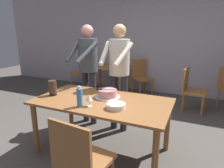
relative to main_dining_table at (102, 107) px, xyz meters
The scene contains 16 objects.
ground_plane 0.65m from the main_dining_table, ahead, with size 14.00×14.00×0.00m, color #4C4742.
back_wall 3.20m from the main_dining_table, 90.00° to the left, with size 10.00×0.12×2.70m, color #ADA8B2.
main_dining_table is the anchor object (origin of this frame).
cake_on_platter 0.20m from the main_dining_table, 82.32° to the left, with size 0.34×0.34×0.11m.
cake_knife 0.24m from the main_dining_table, 114.95° to the left, with size 0.25×0.15×0.02m.
plate_stack 0.35m from the main_dining_table, 33.47° to the right, with size 0.22×0.22×0.06m.
wine_glass_near 0.32m from the main_dining_table, 99.97° to the right, with size 0.08×0.08×0.14m.
water_bottle 0.40m from the main_dining_table, 114.40° to the right, with size 0.07×0.07×0.25m.
hurricane_lamp 0.75m from the main_dining_table, behind, with size 0.11×0.11×0.21m.
person_cutting_cake 0.80m from the main_dining_table, 93.41° to the left, with size 0.47×0.56×1.72m.
person_standing_beside 1.04m from the main_dining_table, 131.25° to the left, with size 0.46×0.57×1.72m.
chair_near_side 0.89m from the main_dining_table, 76.15° to the right, with size 0.49×0.49×0.90m.
background_table 2.63m from the main_dining_table, 112.84° to the left, with size 1.00×0.70×0.74m.
background_chair_0 3.33m from the main_dining_table, 128.01° to the left, with size 0.62×0.62×0.90m.
background_chair_1 2.74m from the main_dining_table, 94.91° to the left, with size 0.62×0.62×0.90m.
background_chair_2 2.26m from the main_dining_table, 63.24° to the left, with size 0.50×0.50×0.90m.
Camera 1 is at (1.09, -2.12, 1.61)m, focal length 31.26 mm.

